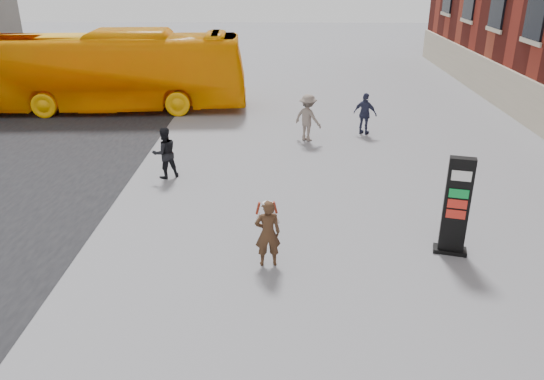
{
  "coord_description": "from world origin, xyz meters",
  "views": [
    {
      "loc": [
        -0.39,
        -9.84,
        6.09
      ],
      "look_at": [
        -0.61,
        1.15,
        1.34
      ],
      "focal_mm": 35.0,
      "sensor_mm": 36.0,
      "label": 1
    }
  ],
  "objects_px": {
    "bus": "(105,71)",
    "info_pylon": "(456,207)",
    "pedestrian_a": "(165,153)",
    "pedestrian_c": "(365,114)",
    "woman": "(268,232)",
    "pedestrian_b": "(308,118)"
  },
  "relations": [
    {
      "from": "bus",
      "to": "pedestrian_c",
      "type": "distance_m",
      "value": 11.47
    },
    {
      "from": "pedestrian_c",
      "to": "bus",
      "type": "bearing_deg",
      "value": 13.16
    },
    {
      "from": "bus",
      "to": "pedestrian_a",
      "type": "xyz_separation_m",
      "value": [
        4.22,
        -8.04,
        -0.92
      ]
    },
    {
      "from": "bus",
      "to": "pedestrian_c",
      "type": "xyz_separation_m",
      "value": [
        10.89,
        -3.46,
        -0.92
      ]
    },
    {
      "from": "bus",
      "to": "info_pylon",
      "type": "bearing_deg",
      "value": -140.9
    },
    {
      "from": "pedestrian_a",
      "to": "pedestrian_c",
      "type": "bearing_deg",
      "value": -175.28
    },
    {
      "from": "woman",
      "to": "pedestrian_b",
      "type": "distance_m",
      "value": 8.85
    },
    {
      "from": "pedestrian_a",
      "to": "pedestrian_c",
      "type": "relative_size",
      "value": 1.0
    },
    {
      "from": "bus",
      "to": "pedestrian_b",
      "type": "distance_m",
      "value": 9.73
    },
    {
      "from": "woman",
      "to": "bus",
      "type": "distance_m",
      "value": 15.08
    },
    {
      "from": "bus",
      "to": "pedestrian_b",
      "type": "height_order",
      "value": "bus"
    },
    {
      "from": "info_pylon",
      "to": "pedestrian_c",
      "type": "bearing_deg",
      "value": 108.95
    },
    {
      "from": "info_pylon",
      "to": "bus",
      "type": "height_order",
      "value": "bus"
    },
    {
      "from": "pedestrian_a",
      "to": "pedestrian_c",
      "type": "height_order",
      "value": "same"
    },
    {
      "from": "woman",
      "to": "pedestrian_b",
      "type": "relative_size",
      "value": 0.89
    },
    {
      "from": "info_pylon",
      "to": "pedestrian_a",
      "type": "bearing_deg",
      "value": 163.57
    },
    {
      "from": "pedestrian_b",
      "to": "pedestrian_c",
      "type": "bearing_deg",
      "value": -120.59
    },
    {
      "from": "woman",
      "to": "pedestrian_c",
      "type": "relative_size",
      "value": 0.97
    },
    {
      "from": "pedestrian_c",
      "to": "woman",
      "type": "bearing_deg",
      "value": 101.16
    },
    {
      "from": "bus",
      "to": "pedestrian_a",
      "type": "height_order",
      "value": "bus"
    },
    {
      "from": "woman",
      "to": "pedestrian_c",
      "type": "distance_m",
      "value": 10.2
    },
    {
      "from": "info_pylon",
      "to": "pedestrian_a",
      "type": "relative_size",
      "value": 1.45
    }
  ]
}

